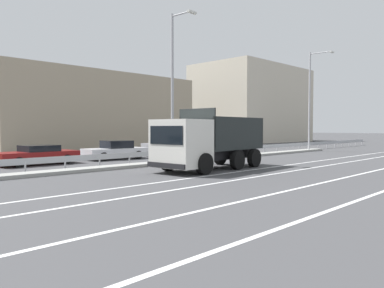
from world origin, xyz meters
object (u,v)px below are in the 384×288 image
at_px(street_lamp_2, 311,97).
at_px(parked_car_3, 37,154).
at_px(parked_car_4, 116,150).
at_px(dump_truck, 200,146).
at_px(street_lamp_1, 174,82).
at_px(median_road_sign, 224,143).
at_px(parked_car_5, 168,146).

relative_size(street_lamp_2, parked_car_3, 1.96).
distance_m(street_lamp_2, parked_car_4, 19.85).
relative_size(dump_truck, street_lamp_1, 0.78).
bearing_deg(dump_truck, median_road_sign, -63.61).
bearing_deg(street_lamp_2, street_lamp_1, 179.12).
distance_m(dump_truck, street_lamp_1, 5.85).
xyz_separation_m(median_road_sign, street_lamp_1, (-4.95, 0.01, 3.99)).
bearing_deg(parked_car_3, median_road_sign, -117.05).
height_order(parked_car_3, parked_car_4, parked_car_4).
height_order(dump_truck, street_lamp_2, street_lamp_2).
height_order(street_lamp_1, parked_car_3, street_lamp_1).
relative_size(dump_truck, parked_car_3, 1.51).
bearing_deg(parked_car_5, dump_truck, -29.70).
bearing_deg(parked_car_3, street_lamp_1, -131.39).
distance_m(street_lamp_1, parked_car_5, 8.22).
bearing_deg(dump_truck, parked_car_4, -10.59).
bearing_deg(dump_truck, parked_car_3, 22.37).
xyz_separation_m(dump_truck, parked_car_4, (1.05, 9.37, -0.64)).
distance_m(parked_car_4, parked_car_5, 5.13).
height_order(dump_truck, parked_car_4, dump_truck).
distance_m(dump_truck, parked_car_3, 10.40).
distance_m(median_road_sign, parked_car_3, 12.60).
bearing_deg(median_road_sign, dump_truck, -149.45).
distance_m(dump_truck, street_lamp_2, 20.27).
xyz_separation_m(street_lamp_1, parked_car_4, (-0.79, 5.35, -4.47)).
xyz_separation_m(median_road_sign, parked_car_3, (-11.44, 5.27, -0.52)).
distance_m(median_road_sign, street_lamp_2, 13.38).
bearing_deg(dump_truck, parked_car_5, -37.42).
xyz_separation_m(dump_truck, street_lamp_2, (19.53, 3.75, 3.93)).
relative_size(median_road_sign, street_lamp_1, 0.24).
bearing_deg(street_lamp_2, parked_car_5, 156.91).
xyz_separation_m(median_road_sign, street_lamp_2, (12.73, -0.27, 4.09)).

